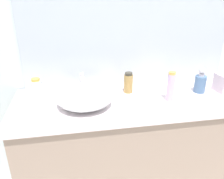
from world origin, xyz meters
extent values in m
cube|color=silver|center=(0.00, 0.73, 1.30)|extent=(6.00, 0.06, 2.60)
cube|color=gray|center=(-0.12, 0.41, 0.41)|extent=(1.54, 0.52, 0.82)
cube|color=silver|center=(-0.12, 0.41, 0.84)|extent=(1.58, 0.56, 0.04)
cube|color=#B2BCC6|center=(-0.12, 0.69, 1.38)|extent=(1.48, 0.01, 1.04)
ellipsoid|color=silver|center=(-0.46, 0.36, 0.92)|extent=(0.34, 0.33, 0.13)
cylinder|color=silver|center=(-0.46, 0.56, 0.92)|extent=(0.03, 0.03, 0.11)
cylinder|color=silver|center=(-0.46, 0.50, 0.96)|extent=(0.03, 0.12, 0.03)
sphere|color=silver|center=(-0.46, 0.58, 0.98)|extent=(0.03, 0.03, 0.03)
cylinder|color=#4B6B92|center=(0.32, 0.43, 0.92)|extent=(0.08, 0.08, 0.11)
cylinder|color=silver|center=(0.32, 0.43, 0.98)|extent=(0.03, 0.03, 0.02)
sphere|color=silver|center=(0.32, 0.43, 1.02)|extent=(0.04, 0.04, 0.04)
cylinder|color=silver|center=(0.32, 0.42, 1.02)|extent=(0.02, 0.02, 0.02)
cylinder|color=#CCACD5|center=(0.07, 0.34, 0.95)|extent=(0.05, 0.05, 0.18)
cylinder|color=gold|center=(0.07, 0.34, 1.05)|extent=(0.04, 0.04, 0.02)
cylinder|color=#A38044|center=(-0.16, 0.51, 0.92)|extent=(0.06, 0.06, 0.12)
cylinder|color=#3A372D|center=(-0.16, 0.51, 0.99)|extent=(0.05, 0.05, 0.02)
cylinder|color=silver|center=(-0.74, 0.41, 0.94)|extent=(0.06, 0.06, 0.16)
cylinder|color=gold|center=(-0.74, 0.41, 1.03)|extent=(0.05, 0.05, 0.01)
cylinder|color=silver|center=(-0.06, 0.40, 0.88)|extent=(0.05, 0.05, 0.03)
camera|label=1|loc=(-0.52, -0.88, 1.51)|focal=36.88mm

